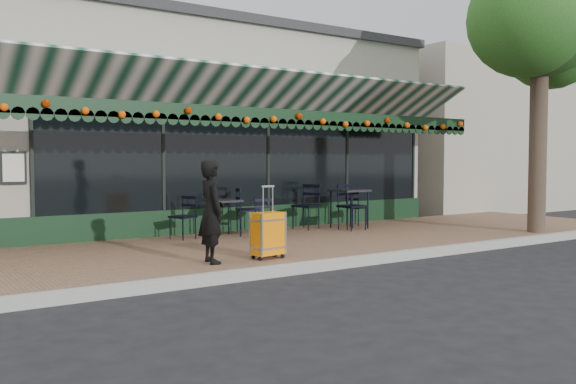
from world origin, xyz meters
TOP-DOWN VIEW (x-y plane):
  - ground at (0.00, 0.00)m, footprint 80.00×80.00m
  - sidewalk at (0.00, 2.00)m, footprint 18.00×4.00m
  - curb at (0.00, -0.08)m, footprint 18.00×0.16m
  - restaurant_building at (0.00, 7.84)m, footprint 12.00×9.60m
  - neighbor_building_right at (13.00, 8.00)m, footprint 12.00×8.00m
  - woman at (-1.66, 0.63)m, footprint 0.42×0.58m
  - suitcase at (-0.78, 0.51)m, footprint 0.51×0.34m
  - cafe_table_a at (2.88, 3.01)m, footprint 0.68×0.68m
  - cafe_table_b at (-0.06, 3.28)m, footprint 0.58×0.58m
  - chair_a_left at (1.99, 3.38)m, footprint 0.63×0.63m
  - chair_a_right at (3.40, 3.36)m, footprint 0.48×0.48m
  - chair_a_front at (2.70, 2.70)m, footprint 0.51×0.51m
  - chair_b_left at (-0.88, 3.34)m, footprint 0.53×0.53m
  - chair_b_right at (0.63, 3.50)m, footprint 0.59×0.59m
  - chair_b_front at (0.46, 2.54)m, footprint 0.46×0.46m
  - street_tree at (5.84, 0.37)m, footprint 3.26×2.82m

SIDE VIEW (x-z plane):
  - ground at x=0.00m, z-range 0.00..0.00m
  - sidewalk at x=0.00m, z-range 0.00..0.15m
  - curb at x=0.00m, z-range 0.00..0.15m
  - suitcase at x=-0.78m, z-range -0.03..1.06m
  - chair_b_front at x=0.46m, z-range 0.15..0.91m
  - chair_a_right at x=3.40m, z-range 0.15..0.94m
  - chair_b_left at x=-0.88m, z-range 0.15..0.97m
  - chair_b_right at x=0.63m, z-range 0.15..1.08m
  - chair_a_left at x=1.99m, z-range 0.15..1.13m
  - chair_a_front at x=2.70m, z-range 0.15..1.14m
  - cafe_table_b at x=-0.06m, z-range 0.43..1.14m
  - woman at x=-1.66m, z-range 0.15..1.64m
  - cafe_table_a at x=2.88m, z-range 0.49..1.33m
  - restaurant_building at x=0.00m, z-range 0.02..4.52m
  - neighbor_building_right at x=13.00m, z-range 0.00..4.80m
  - street_tree at x=5.84m, z-range 1.54..7.52m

